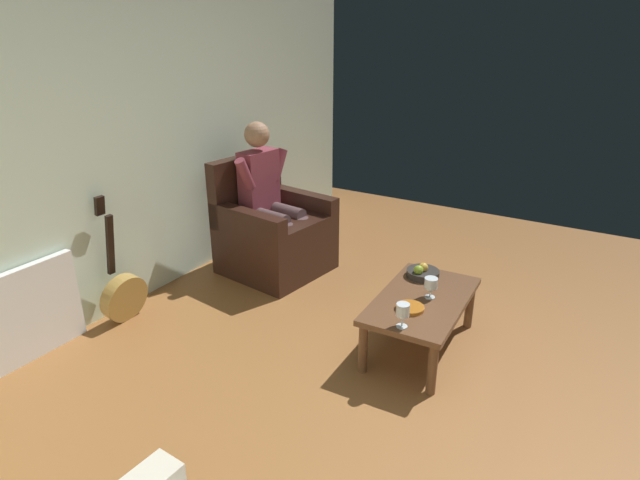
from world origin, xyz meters
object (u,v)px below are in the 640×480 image
fruit_bowl (422,272)px  guitar (123,293)px  wine_glass_near (431,284)px  person_seated (269,193)px  coffee_table (422,305)px  decorative_dish (410,308)px  armchair (272,234)px  wine_glass_far (403,311)px

fruit_bowl → guitar: bearing=-60.8°
wine_glass_near → fruit_bowl: bearing=-150.2°
person_seated → coffee_table: person_seated is taller
person_seated → coffee_table: (0.54, 1.65, -0.39)m
person_seated → guitar: (1.32, -0.42, -0.51)m
guitar → decorative_dish: (-0.59, 2.06, 0.19)m
coffee_table → wine_glass_near: wine_glass_near is taller
person_seated → coffee_table: bearing=79.7°
armchair → coffee_table: armchair is taller
coffee_table → wine_glass_far: 0.45m
person_seated → coffee_table: 1.78m
coffee_table → guitar: guitar is taller
guitar → decorative_dish: 2.15m
wine_glass_near → armchair: bearing=-106.8°
guitar → fruit_bowl: bearing=119.2°
guitar → decorative_dish: size_ratio=5.30×
fruit_bowl → decorative_dish: fruit_bowl is taller
armchair → fruit_bowl: 1.53m
wine_glass_near → fruit_bowl: size_ratio=0.61×
armchair → fruit_bowl: (0.23, 1.51, 0.08)m
person_seated → fruit_bowl: 1.58m
coffee_table → fruit_bowl: 0.34m
person_seated → wine_glass_far: bearing=68.1°
coffee_table → wine_glass_far: wine_glass_far is taller
wine_glass_near → guitar: bearing=-68.9°
armchair → wine_glass_far: 1.91m
person_seated → wine_glass_near: (0.51, 1.69, -0.23)m
guitar → wine_glass_near: guitar is taller
guitar → person_seated: bearing=162.5°
armchair → person_seated: (-0.00, -0.03, 0.38)m
wine_glass_far → decorative_dish: 0.24m
person_seated → decorative_dish: person_seated is taller
person_seated → wine_glass_near: 1.78m
coffee_table → decorative_dish: 0.20m
guitar → armchair: bearing=161.4°
person_seated → fruit_bowl: bearing=89.1°
armchair → coffee_table: bearing=79.5°
armchair → wine_glass_near: (0.50, 1.67, 0.15)m
armchair → fruit_bowl: armchair is taller
armchair → person_seated: size_ratio=0.76×
coffee_table → fruit_bowl: bearing=-159.1°
armchair → person_seated: 0.38m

